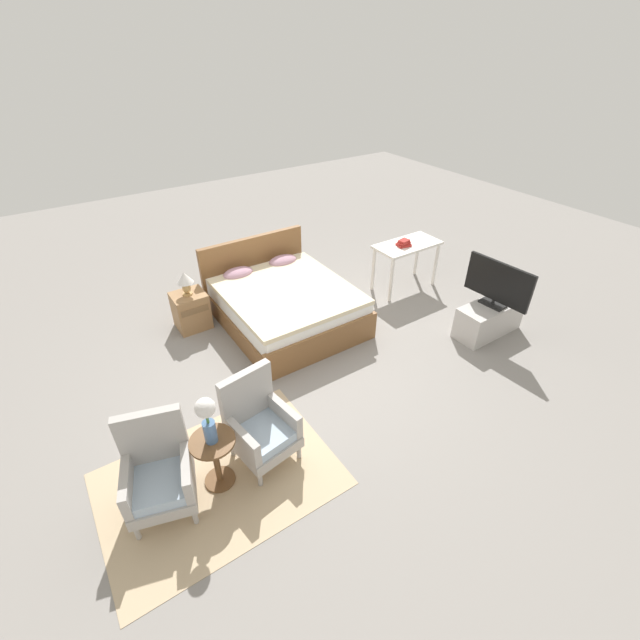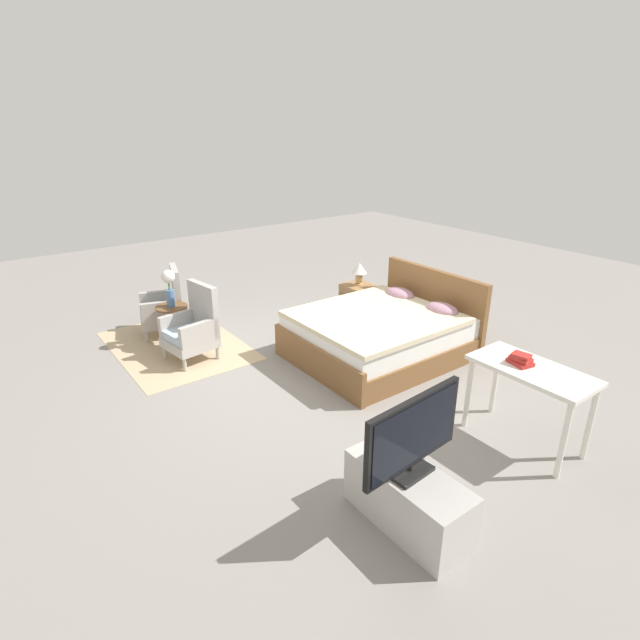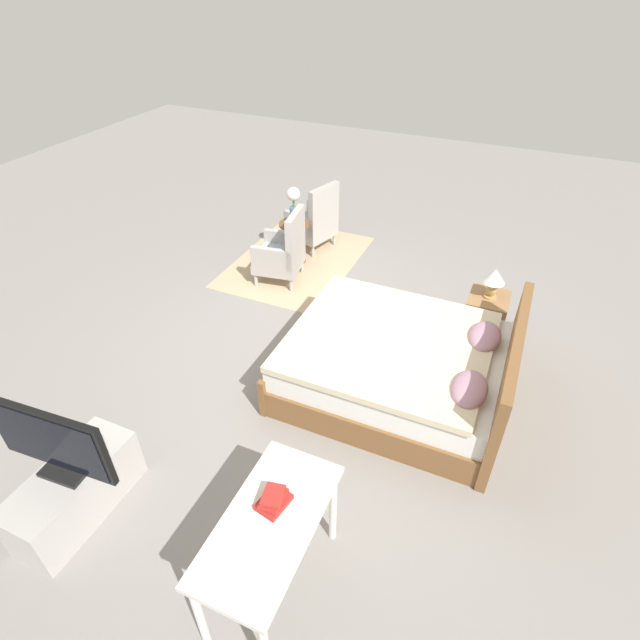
{
  "view_description": "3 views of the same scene",
  "coord_description": "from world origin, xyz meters",
  "px_view_note": "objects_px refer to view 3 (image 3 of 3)",
  "views": [
    {
      "loc": [
        -2.38,
        -3.62,
        3.47
      ],
      "look_at": [
        -0.03,
        -0.08,
        0.58
      ],
      "focal_mm": 24.0,
      "sensor_mm": 36.0,
      "label": 1
    },
    {
      "loc": [
        4.1,
        -3.09,
        2.75
      ],
      "look_at": [
        -0.09,
        0.02,
        0.66
      ],
      "focal_mm": 28.0,
      "sensor_mm": 36.0,
      "label": 2
    },
    {
      "loc": [
        3.44,
        1.61,
        3.37
      ],
      "look_at": [
        0.11,
        0.13,
        0.66
      ],
      "focal_mm": 28.0,
      "sensor_mm": 36.0,
      "label": 3
    }
  ],
  "objects_px": {
    "side_table": "(295,238)",
    "tv_stand": "(76,491)",
    "armchair_by_window_left": "(314,222)",
    "armchair_by_window_right": "(283,253)",
    "nightstand": "(485,318)",
    "tv_flatscreen": "(51,442)",
    "flower_vase": "(294,202)",
    "book_stack": "(273,499)",
    "bed": "(400,366)",
    "vanity_desk": "(270,532)",
    "table_lamp": "(494,279)"
  },
  "relations": [
    {
      "from": "side_table",
      "to": "tv_stand",
      "type": "relative_size",
      "value": 0.58
    },
    {
      "from": "armchair_by_window_left",
      "to": "armchair_by_window_right",
      "type": "height_order",
      "value": "same"
    },
    {
      "from": "nightstand",
      "to": "tv_flatscreen",
      "type": "bearing_deg",
      "value": -35.56
    },
    {
      "from": "armchair_by_window_right",
      "to": "flower_vase",
      "type": "height_order",
      "value": "flower_vase"
    },
    {
      "from": "book_stack",
      "to": "bed",
      "type": "bearing_deg",
      "value": 173.41
    },
    {
      "from": "vanity_desk",
      "to": "book_stack",
      "type": "distance_m",
      "value": 0.19
    },
    {
      "from": "bed",
      "to": "tv_stand",
      "type": "relative_size",
      "value": 2.07
    },
    {
      "from": "nightstand",
      "to": "tv_flatscreen",
      "type": "height_order",
      "value": "tv_flatscreen"
    },
    {
      "from": "armchair_by_window_right",
      "to": "tv_stand",
      "type": "xyz_separation_m",
      "value": [
        3.51,
        0.11,
        -0.16
      ]
    },
    {
      "from": "armchair_by_window_left",
      "to": "vanity_desk",
      "type": "distance_m",
      "value": 4.69
    },
    {
      "from": "armchair_by_window_left",
      "to": "nightstand",
      "type": "bearing_deg",
      "value": 65.38
    },
    {
      "from": "bed",
      "to": "tv_flatscreen",
      "type": "height_order",
      "value": "tv_flatscreen"
    },
    {
      "from": "nightstand",
      "to": "table_lamp",
      "type": "distance_m",
      "value": 0.48
    },
    {
      "from": "armchair_by_window_left",
      "to": "tv_flatscreen",
      "type": "relative_size",
      "value": 1.01
    },
    {
      "from": "armchair_by_window_right",
      "to": "tv_flatscreen",
      "type": "distance_m",
      "value": 3.53
    },
    {
      "from": "table_lamp",
      "to": "vanity_desk",
      "type": "height_order",
      "value": "table_lamp"
    },
    {
      "from": "side_table",
      "to": "tv_flatscreen",
      "type": "relative_size",
      "value": 0.61
    },
    {
      "from": "side_table",
      "to": "vanity_desk",
      "type": "height_order",
      "value": "vanity_desk"
    },
    {
      "from": "table_lamp",
      "to": "tv_flatscreen",
      "type": "bearing_deg",
      "value": -35.57
    },
    {
      "from": "flower_vase",
      "to": "table_lamp",
      "type": "distance_m",
      "value": 2.64
    },
    {
      "from": "nightstand",
      "to": "book_stack",
      "type": "relative_size",
      "value": 2.35
    },
    {
      "from": "tv_flatscreen",
      "to": "armchair_by_window_left",
      "type": "bearing_deg",
      "value": -178.5
    },
    {
      "from": "bed",
      "to": "tv_flatscreen",
      "type": "distance_m",
      "value": 2.85
    },
    {
      "from": "side_table",
      "to": "armchair_by_window_left",
      "type": "bearing_deg",
      "value": 171.63
    },
    {
      "from": "book_stack",
      "to": "table_lamp",
      "type": "bearing_deg",
      "value": 165.31
    },
    {
      "from": "side_table",
      "to": "book_stack",
      "type": "distance_m",
      "value": 4.19
    },
    {
      "from": "flower_vase",
      "to": "nightstand",
      "type": "distance_m",
      "value": 2.71
    },
    {
      "from": "bed",
      "to": "book_stack",
      "type": "height_order",
      "value": "bed"
    },
    {
      "from": "flower_vase",
      "to": "nightstand",
      "type": "xyz_separation_m",
      "value": [
        0.67,
        2.56,
        -0.59
      ]
    },
    {
      "from": "flower_vase",
      "to": "nightstand",
      "type": "bearing_deg",
      "value": 75.27
    },
    {
      "from": "tv_stand",
      "to": "vanity_desk",
      "type": "xyz_separation_m",
      "value": [
        -0.09,
        1.58,
        0.42
      ]
    },
    {
      "from": "bed",
      "to": "book_stack",
      "type": "distance_m",
      "value": 2.06
    },
    {
      "from": "flower_vase",
      "to": "tv_flatscreen",
      "type": "xyz_separation_m",
      "value": [
        3.99,
        0.19,
        -0.08
      ]
    },
    {
      "from": "bed",
      "to": "side_table",
      "type": "height_order",
      "value": "bed"
    },
    {
      "from": "tv_flatscreen",
      "to": "book_stack",
      "type": "relative_size",
      "value": 4.1
    },
    {
      "from": "armchair_by_window_left",
      "to": "armchair_by_window_right",
      "type": "xyz_separation_m",
      "value": [
        0.94,
        0.0,
        0.0
      ]
    },
    {
      "from": "flower_vase",
      "to": "table_lamp",
      "type": "relative_size",
      "value": 1.45
    },
    {
      "from": "armchair_by_window_left",
      "to": "tv_stand",
      "type": "height_order",
      "value": "armchair_by_window_left"
    },
    {
      "from": "armchair_by_window_left",
      "to": "table_lamp",
      "type": "xyz_separation_m",
      "value": [
        1.14,
        2.49,
        0.35
      ]
    },
    {
      "from": "side_table",
      "to": "nightstand",
      "type": "distance_m",
      "value": 2.64
    },
    {
      "from": "side_table",
      "to": "tv_flatscreen",
      "type": "distance_m",
      "value": 4.01
    },
    {
      "from": "flower_vase",
      "to": "tv_stand",
      "type": "distance_m",
      "value": 4.04
    },
    {
      "from": "flower_vase",
      "to": "tv_stand",
      "type": "bearing_deg",
      "value": 2.67
    },
    {
      "from": "table_lamp",
      "to": "vanity_desk",
      "type": "bearing_deg",
      "value": -13.8
    },
    {
      "from": "vanity_desk",
      "to": "book_stack",
      "type": "bearing_deg",
      "value": -167.32
    },
    {
      "from": "nightstand",
      "to": "tv_stand",
      "type": "relative_size",
      "value": 0.54
    },
    {
      "from": "tv_flatscreen",
      "to": "book_stack",
      "type": "height_order",
      "value": "tv_flatscreen"
    },
    {
      "from": "nightstand",
      "to": "vanity_desk",
      "type": "height_order",
      "value": "vanity_desk"
    },
    {
      "from": "side_table",
      "to": "nightstand",
      "type": "bearing_deg",
      "value": 75.27
    },
    {
      "from": "bed",
      "to": "armchair_by_window_right",
      "type": "bearing_deg",
      "value": -125.03
    }
  ]
}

